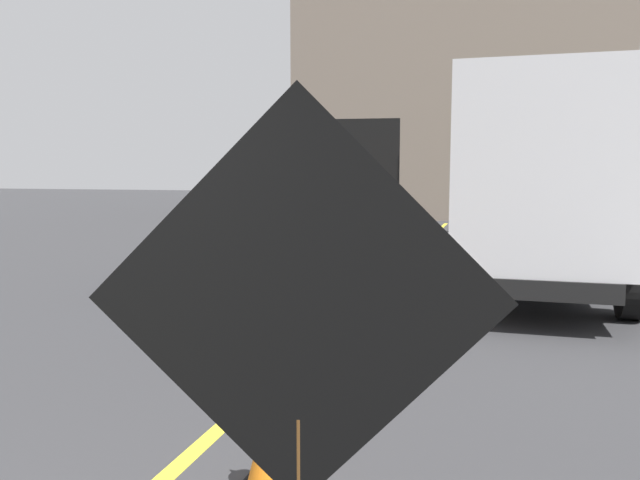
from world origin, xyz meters
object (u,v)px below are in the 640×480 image
(roadwork_sign, at_px, (298,312))
(traffic_cone_mid_lane, at_px, (324,330))
(arrow_board_trailer, at_px, (339,283))
(traffic_cone_near_sign, at_px, (268,446))
(highway_guide_sign, at_px, (589,123))
(box_truck, at_px, (536,183))
(pickup_car, at_px, (253,243))

(roadwork_sign, bearing_deg, traffic_cone_mid_lane, 104.85)
(arrow_board_trailer, height_order, traffic_cone_near_sign, arrow_board_trailer)
(highway_guide_sign, xyz_separation_m, traffic_cone_mid_lane, (-4.19, -13.55, -3.14))
(box_truck, distance_m, pickup_car, 5.07)
(box_truck, bearing_deg, highway_guide_sign, 78.40)
(roadwork_sign, xyz_separation_m, pickup_car, (-3.67, 8.28, -0.78))
(arrow_board_trailer, distance_m, traffic_cone_mid_lane, 1.77)
(traffic_cone_near_sign, distance_m, traffic_cone_mid_lane, 2.89)
(arrow_board_trailer, relative_size, box_truck, 0.40)
(arrow_board_trailer, bearing_deg, highway_guide_sign, 69.22)
(roadwork_sign, xyz_separation_m, arrow_board_trailer, (-1.38, 5.86, -0.99))
(roadwork_sign, height_order, traffic_cone_near_sign, roadwork_sign)
(box_truck, height_order, highway_guide_sign, highway_guide_sign)
(traffic_cone_near_sign, relative_size, traffic_cone_mid_lane, 1.00)
(highway_guide_sign, height_order, traffic_cone_near_sign, highway_guide_sign)
(traffic_cone_mid_lane, bearing_deg, roadwork_sign, -75.15)
(roadwork_sign, xyz_separation_m, traffic_cone_mid_lane, (-1.09, 4.12, -1.19))
(highway_guide_sign, height_order, traffic_cone_mid_lane, highway_guide_sign)
(arrow_board_trailer, bearing_deg, box_truck, 47.12)
(highway_guide_sign, bearing_deg, traffic_cone_near_sign, -102.82)
(box_truck, relative_size, traffic_cone_mid_lane, 11.67)
(roadwork_sign, distance_m, pickup_car, 9.09)
(box_truck, relative_size, highway_guide_sign, 1.36)
(traffic_cone_near_sign, bearing_deg, highway_guide_sign, 77.18)
(arrow_board_trailer, xyz_separation_m, box_truck, (2.64, 2.84, 1.34))
(roadwork_sign, xyz_separation_m, box_truck, (1.26, 8.70, 0.35))
(highway_guide_sign, relative_size, traffic_cone_near_sign, 8.61)
(box_truck, xyz_separation_m, highway_guide_sign, (1.84, 8.96, 1.61))
(arrow_board_trailer, distance_m, pickup_car, 3.33)
(pickup_car, distance_m, traffic_cone_near_sign, 7.65)
(traffic_cone_mid_lane, bearing_deg, box_truck, 62.81)
(pickup_car, bearing_deg, traffic_cone_near_sign, -66.59)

